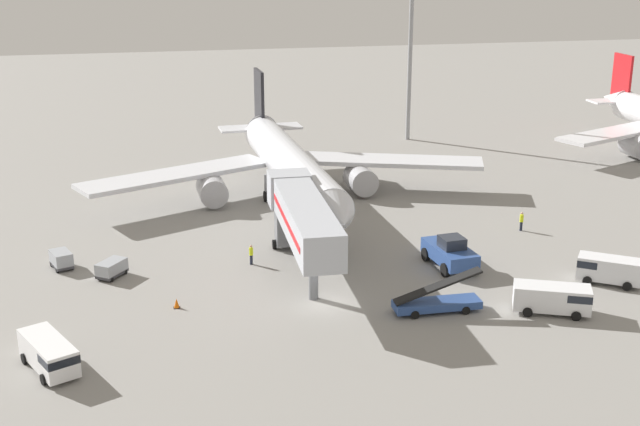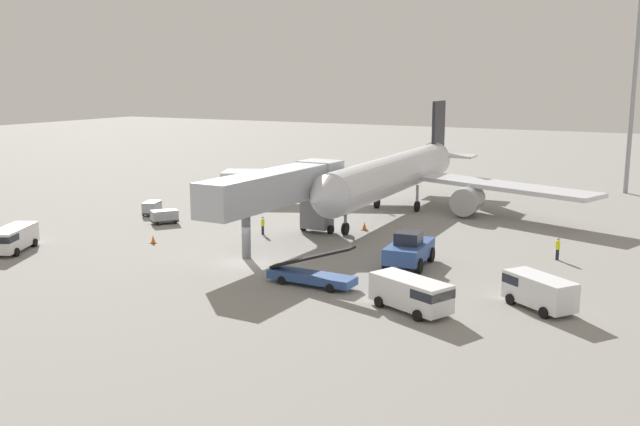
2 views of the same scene
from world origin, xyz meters
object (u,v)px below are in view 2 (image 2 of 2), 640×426
at_px(belt_loader_truck, 312,275).
at_px(baggage_cart_near_center, 152,208).
at_px(service_van_far_center, 12,238).
at_px(baggage_cart_far_right, 165,216).
at_px(ground_crew_worker_foreground, 263,225).
at_px(safety_cone_bravo, 364,226).
at_px(jet_bridge, 282,189).
at_px(ground_crew_worker_midground, 558,248).
at_px(service_van_rear_right, 538,290).
at_px(airplane_at_gate, 396,175).
at_px(service_van_mid_center, 412,293).
at_px(apron_light_mast, 640,9).
at_px(pushback_tug, 409,250).
at_px(safety_cone_alpha, 153,239).

distance_m(belt_loader_truck, baggage_cart_near_center, 29.98).
distance_m(service_van_far_center, baggage_cart_far_right, 14.94).
distance_m(belt_loader_truck, ground_crew_worker_foreground, 16.51).
bearing_deg(safety_cone_bravo, belt_loader_truck, -76.54).
relative_size(jet_bridge, ground_crew_worker_midground, 10.12).
relative_size(jet_bridge, service_van_rear_right, 3.63).
xyz_separation_m(airplane_at_gate, baggage_cart_far_right, (-16.97, -16.85, -3.08)).
distance_m(jet_bridge, baggage_cart_far_right, 15.30).
bearing_deg(airplane_at_gate, service_van_mid_center, -66.06).
height_order(jet_bridge, baggage_cart_far_right, jet_bridge).
relative_size(baggage_cart_near_center, apron_light_mast, 0.08).
bearing_deg(safety_cone_bravo, service_van_far_center, -135.83).
xyz_separation_m(airplane_at_gate, baggage_cart_near_center, (-20.91, -14.12, -3.03)).
distance_m(service_van_rear_right, service_van_far_center, 40.62).
xyz_separation_m(ground_crew_worker_midground, apron_light_mast, (1.37, 37.33, 20.63)).
bearing_deg(service_van_rear_right, service_van_far_center, -172.50).
xyz_separation_m(safety_cone_bravo, apron_light_mast, (19.03, 34.41, 21.18)).
bearing_deg(belt_loader_truck, service_van_rear_right, 8.84).
xyz_separation_m(jet_bridge, apron_light_mast, (22.61, 43.05, 16.82)).
relative_size(ground_crew_worker_midground, safety_cone_bravo, 2.29).
bearing_deg(safety_cone_bravo, apron_light_mast, 61.06).
relative_size(service_van_far_center, apron_light_mast, 0.17).
height_order(airplane_at_gate, jet_bridge, airplane_at_gate).
bearing_deg(airplane_at_gate, apron_light_mast, 49.80).
relative_size(pushback_tug, baggage_cart_far_right, 2.07).
bearing_deg(baggage_cart_near_center, service_van_mid_center, -25.14).
bearing_deg(ground_crew_worker_foreground, apron_light_mast, 57.00).
height_order(service_van_far_center, ground_crew_worker_foreground, service_van_far_center).
height_order(service_van_far_center, baggage_cart_near_center, service_van_far_center).
bearing_deg(apron_light_mast, baggage_cart_near_center, -137.23).
xyz_separation_m(belt_loader_truck, safety_cone_bravo, (-4.28, 17.87, -0.37)).
height_order(ground_crew_worker_midground, safety_cone_bravo, ground_crew_worker_midground).
relative_size(jet_bridge, safety_cone_alpha, 25.07).
bearing_deg(ground_crew_worker_foreground, airplane_at_gate, 69.95).
bearing_deg(ground_crew_worker_midground, baggage_cart_far_right, -174.49).
distance_m(service_van_far_center, apron_light_mast, 71.59).
xyz_separation_m(belt_loader_truck, service_van_rear_right, (14.45, 2.25, 0.42)).
bearing_deg(ground_crew_worker_midground, service_van_far_center, -155.33).
xyz_separation_m(baggage_cart_near_center, ground_crew_worker_midground, (39.78, 0.73, 0.15)).
relative_size(airplane_at_gate, safety_cone_alpha, 58.81).
bearing_deg(belt_loader_truck, pushback_tug, 63.65).
height_order(belt_loader_truck, service_van_mid_center, belt_loader_truck).
height_order(service_van_rear_right, baggage_cart_near_center, service_van_rear_right).
distance_m(pushback_tug, apron_light_mast, 49.98).
height_order(service_van_mid_center, ground_crew_worker_midground, service_van_mid_center).
bearing_deg(service_van_rear_right, jet_bridge, 162.62).
distance_m(jet_bridge, service_van_rear_right, 23.64).
bearing_deg(baggage_cart_far_right, ground_crew_worker_foreground, 1.84).
bearing_deg(baggage_cart_near_center, belt_loader_truck, -28.32).
distance_m(service_van_mid_center, service_van_far_center, 33.78).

